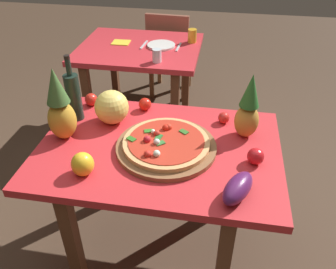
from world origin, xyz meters
name	(u,v)px	position (x,y,z in m)	size (l,w,h in m)	color
ground_plane	(161,244)	(0.00, 0.00, 0.00)	(10.00, 10.00, 0.00)	#4C3828
display_table	(159,162)	(0.00, 0.00, 0.64)	(1.16, 0.81, 0.74)	brown
background_table	(140,60)	(-0.40, 1.26, 0.63)	(0.95, 0.79, 0.74)	brown
dining_chair	(170,50)	(-0.26, 1.88, 0.48)	(0.42, 0.42, 0.85)	brown
pizza_board	(166,147)	(0.04, -0.02, 0.75)	(0.48, 0.48, 0.03)	brown
pizza	(166,142)	(0.04, -0.02, 0.78)	(0.41, 0.41, 0.05)	#E6A464
wine_bottle	(74,96)	(-0.48, 0.18, 0.88)	(0.08, 0.08, 0.36)	#1A2B23
pineapple_left	(248,110)	(0.41, 0.16, 0.89)	(0.12, 0.12, 0.34)	#C18832
pineapple_right	(60,108)	(-0.48, 0.00, 0.91)	(0.14, 0.14, 0.37)	gold
melon	(112,107)	(-0.28, 0.17, 0.83)	(0.18, 0.18, 0.18)	#E9CC60
bell_pepper	(83,164)	(-0.29, -0.25, 0.79)	(0.10, 0.10, 0.11)	yellow
eggplant	(238,188)	(0.37, -0.28, 0.79)	(0.20, 0.09, 0.09)	#531C52
tomato_by_bottle	(145,104)	(-0.14, 0.32, 0.78)	(0.07, 0.07, 0.07)	red
tomato_beside_pepper	(91,100)	(-0.45, 0.32, 0.78)	(0.07, 0.07, 0.07)	red
tomato_near_board	(256,156)	(0.45, -0.05, 0.78)	(0.08, 0.08, 0.08)	red
tomato_at_corner	(224,118)	(0.30, 0.26, 0.77)	(0.06, 0.06, 0.06)	red
drinking_glass_juice	(192,36)	(0.00, 1.43, 0.80)	(0.07, 0.07, 0.11)	gold
drinking_glass_water	(157,56)	(-0.20, 0.99, 0.79)	(0.07, 0.07, 0.09)	silver
dinner_plate	(161,45)	(-0.23, 1.29, 0.75)	(0.22, 0.22, 0.02)	white
fork_utensil	(144,45)	(-0.37, 1.29, 0.75)	(0.02, 0.18, 0.01)	silver
knife_utensil	(179,47)	(-0.09, 1.29, 0.75)	(0.02, 0.18, 0.01)	silver
napkin_folded	(121,42)	(-0.57, 1.32, 0.75)	(0.14, 0.12, 0.01)	yellow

